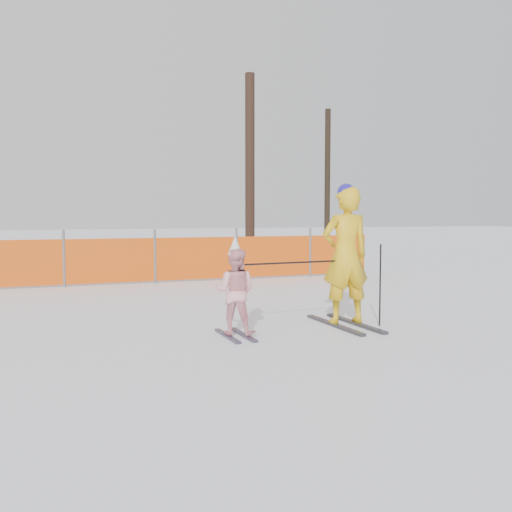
{
  "coord_description": "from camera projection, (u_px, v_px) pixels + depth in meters",
  "views": [
    {
      "loc": [
        -2.88,
        -6.89,
        1.57
      ],
      "look_at": [
        0.0,
        0.5,
        1.0
      ],
      "focal_mm": 40.0,
      "sensor_mm": 36.0,
      "label": 1
    }
  ],
  "objects": [
    {
      "name": "child",
      "position": [
        235.0,
        291.0,
        7.34
      ],
      "size": [
        0.68,
        0.89,
        1.3
      ],
      "color": "black",
      "rests_on": "ground"
    },
    {
      "name": "safety_fence",
      "position": [
        51.0,
        262.0,
        12.35
      ],
      "size": [
        15.64,
        0.06,
        1.25
      ],
      "color": "#595960",
      "rests_on": "ground"
    },
    {
      "name": "ground",
      "position": [
        270.0,
        334.0,
        7.56
      ],
      "size": [
        120.0,
        120.0,
        0.0
      ],
      "primitive_type": "plane",
      "color": "white",
      "rests_on": "ground"
    },
    {
      "name": "ski_poles",
      "position": [
        333.0,
        273.0,
        7.85
      ],
      "size": [
        2.04,
        0.21,
        1.16
      ],
      "color": "black",
      "rests_on": "ground"
    },
    {
      "name": "adult",
      "position": [
        346.0,
        255.0,
        8.05
      ],
      "size": [
        0.74,
        1.54,
        2.01
      ],
      "color": "black",
      "rests_on": "ground"
    },
    {
      "name": "tree_trunks",
      "position": [
        277.0,
        175.0,
        18.86
      ],
      "size": [
        4.11,
        2.3,
        5.96
      ],
      "color": "black",
      "rests_on": "ground"
    }
  ]
}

